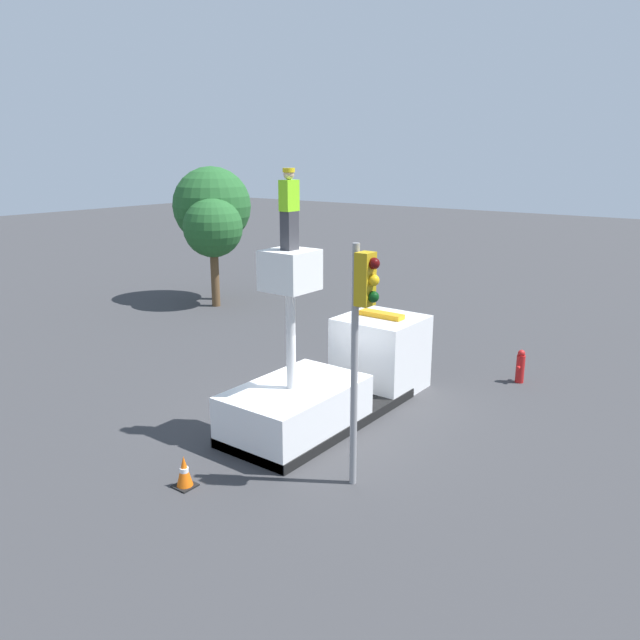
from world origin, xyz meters
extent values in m
plane|color=#38383A|center=(0.00, 0.00, 0.00)|extent=(120.00, 120.00, 0.00)
cube|color=black|center=(0.00, 0.00, 0.12)|extent=(5.52, 2.20, 0.24)
cube|color=white|center=(-1.04, 0.00, 0.61)|extent=(3.44, 2.14, 1.22)
cube|color=white|center=(2.76, 0.00, 1.05)|extent=(2.08, 2.14, 2.10)
cube|color=black|center=(3.81, 0.00, 1.47)|extent=(0.03, 1.82, 0.84)
cube|color=orange|center=(2.76, 0.00, 2.17)|extent=(0.36, 1.28, 0.14)
cylinder|color=silver|center=(-1.18, 0.00, 2.43)|extent=(0.22, 0.22, 2.42)
cube|color=white|center=(-1.18, 0.00, 3.99)|extent=(1.05, 1.05, 0.90)
cube|color=#38383D|center=(-1.18, 0.00, 4.86)|extent=(0.34, 0.26, 0.84)
cube|color=#8CEA1E|center=(-1.18, 0.00, 5.61)|extent=(0.40, 0.26, 0.66)
sphere|color=beige|center=(-1.18, 0.00, 6.06)|extent=(0.23, 0.23, 0.23)
cylinder|color=yellow|center=(-1.18, 0.00, 6.14)|extent=(0.26, 0.26, 0.09)
cylinder|color=gray|center=(-2.12, -2.38, 2.45)|extent=(0.14, 0.14, 4.90)
cube|color=#B79314|center=(-2.12, -2.59, 4.25)|extent=(0.34, 0.28, 1.00)
sphere|color=#490707|center=(-2.12, -2.77, 4.56)|extent=(0.22, 0.22, 0.22)
sphere|color=gold|center=(-2.12, -2.77, 4.25)|extent=(0.22, 0.22, 0.22)
sphere|color=#083710|center=(-2.12, -2.77, 3.94)|extent=(0.22, 0.22, 0.22)
cylinder|color=red|center=(5.64, -3.01, 0.41)|extent=(0.25, 0.25, 0.82)
sphere|color=red|center=(5.64, -3.01, 0.89)|extent=(0.21, 0.21, 0.21)
cylinder|color=red|center=(5.45, -3.01, 0.49)|extent=(0.12, 0.10, 0.10)
cylinder|color=red|center=(5.82, -3.01, 0.49)|extent=(0.12, 0.10, 0.10)
cube|color=black|center=(-4.27, 0.24, 0.01)|extent=(0.41, 0.41, 0.03)
cone|color=orange|center=(-4.27, 0.24, 0.34)|extent=(0.34, 0.34, 0.67)
cylinder|color=white|center=(-4.27, 0.24, 0.37)|extent=(0.18, 0.18, 0.09)
cylinder|color=brown|center=(7.88, 12.05, 1.52)|extent=(0.36, 0.36, 3.03)
sphere|color=#235B28|center=(7.88, 12.05, 4.25)|extent=(3.46, 3.46, 3.46)
cylinder|color=brown|center=(6.94, 11.05, 1.28)|extent=(0.36, 0.36, 2.56)
sphere|color=#235B28|center=(6.94, 11.05, 3.45)|extent=(2.55, 2.55, 2.55)
camera|label=1|loc=(-11.61, -8.72, 6.47)|focal=35.00mm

